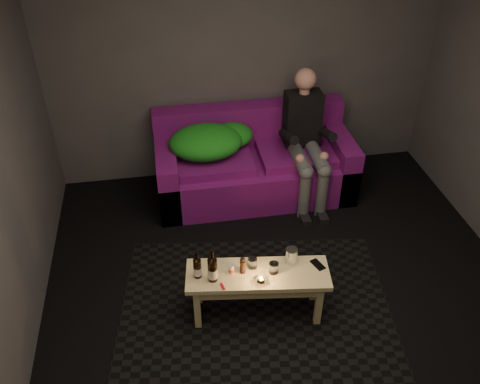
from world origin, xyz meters
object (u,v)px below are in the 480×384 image
object	(u,v)px
person	(306,137)
steel_cup	(291,256)
sofa	(253,164)
coffee_table	(258,280)
beer_bottle_a	(197,268)
beer_bottle_b	(212,269)

from	to	relation	value
person	steel_cup	xyz separation A→B (m)	(-0.51, -1.45, -0.18)
sofa	coffee_table	distance (m)	1.71
beer_bottle_a	beer_bottle_b	xyz separation A→B (m)	(0.11, -0.05, 0.02)
sofa	beer_bottle_b	distance (m)	1.83
person	coffee_table	size ratio (longest dim) A/B	1.18
person	coffee_table	xyz separation A→B (m)	(-0.79, -1.52, -0.32)
coffee_table	beer_bottle_a	xyz separation A→B (m)	(-0.45, 0.04, 0.17)
coffee_table	beer_bottle_a	world-z (taller)	beer_bottle_a
coffee_table	beer_bottle_b	world-z (taller)	beer_bottle_b
sofa	beer_bottle_a	xyz separation A→B (m)	(-0.75, -1.65, 0.23)
person	steel_cup	world-z (taller)	person
sofa	beer_bottle_a	distance (m)	1.82
sofa	beer_bottle_b	xyz separation A→B (m)	(-0.64, -1.70, 0.25)
coffee_table	steel_cup	bearing A→B (deg)	15.41
steel_cup	coffee_table	bearing A→B (deg)	-164.59
person	coffee_table	distance (m)	1.75
sofa	person	xyz separation A→B (m)	(0.49, -0.16, 0.38)
beer_bottle_b	steel_cup	world-z (taller)	beer_bottle_b
person	coffee_table	bearing A→B (deg)	-117.29
beer_bottle_a	person	bearing A→B (deg)	50.10
sofa	coffee_table	world-z (taller)	sofa
sofa	beer_bottle_a	size ratio (longest dim) A/B	8.07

